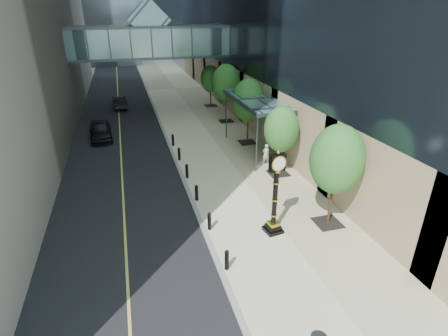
% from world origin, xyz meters
% --- Properties ---
extents(ground, '(320.00, 320.00, 0.00)m').
position_xyz_m(ground, '(0.00, 0.00, 0.00)').
color(ground, gray).
rests_on(ground, ground).
extents(road, '(8.00, 180.00, 0.02)m').
position_xyz_m(road, '(-7.00, 40.00, 0.01)').
color(road, black).
rests_on(road, ground).
extents(sidewalk, '(8.00, 180.00, 0.06)m').
position_xyz_m(sidewalk, '(1.00, 40.00, 0.03)').
color(sidewalk, beige).
rests_on(sidewalk, ground).
extents(curb, '(0.25, 180.00, 0.07)m').
position_xyz_m(curb, '(-3.00, 40.00, 0.04)').
color(curb, gray).
rests_on(curb, ground).
extents(skywalk, '(17.00, 4.20, 5.80)m').
position_xyz_m(skywalk, '(-3.00, 28.00, 7.71)').
color(skywalk, slate).
rests_on(skywalk, ground).
extents(entrance_canopy, '(3.00, 8.00, 4.38)m').
position_xyz_m(entrance_canopy, '(3.48, 14.00, 4.19)').
color(entrance_canopy, '#383F44').
rests_on(entrance_canopy, ground).
extents(bollard_row, '(0.20, 16.20, 0.90)m').
position_xyz_m(bollard_row, '(-2.70, 9.00, 0.51)').
color(bollard_row, black).
rests_on(bollard_row, sidewalk).
extents(street_trees, '(2.78, 28.50, 5.72)m').
position_xyz_m(street_trees, '(3.60, 15.48, 3.66)').
color(street_trees, black).
rests_on(street_trees, sidewalk).
extents(street_clock, '(0.96, 0.96, 4.54)m').
position_xyz_m(street_clock, '(0.42, 3.10, 2.03)').
color(street_clock, black).
rests_on(street_clock, sidewalk).
extents(pedestrian, '(0.61, 0.43, 1.58)m').
position_xyz_m(pedestrian, '(3.35, 11.27, 0.85)').
color(pedestrian, beige).
rests_on(pedestrian, sidewalk).
extents(car_near, '(2.16, 4.71, 1.57)m').
position_xyz_m(car_near, '(-8.60, 20.64, 0.80)').
color(car_near, black).
rests_on(car_near, road).
extents(car_far, '(1.70, 4.22, 1.36)m').
position_xyz_m(car_far, '(-6.82, 31.27, 0.70)').
color(car_far, black).
rests_on(car_far, road).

